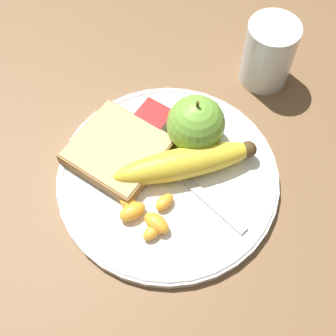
{
  "coord_description": "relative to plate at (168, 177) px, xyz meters",
  "views": [
    {
      "loc": [
        -0.15,
        0.23,
        0.54
      ],
      "look_at": [
        0.0,
        0.0,
        0.03
      ],
      "focal_mm": 50.0,
      "sensor_mm": 36.0,
      "label": 1
    }
  ],
  "objects": [
    {
      "name": "banana",
      "position": [
        -0.01,
        -0.02,
        0.02
      ],
      "size": [
        0.15,
        0.16,
        0.04
      ],
      "color": "yellow",
      "rests_on": "plate"
    },
    {
      "name": "orange_segment_0",
      "position": [
        -0.02,
        0.04,
        0.01
      ],
      "size": [
        0.02,
        0.03,
        0.01
      ],
      "color": "#F9A32D",
      "rests_on": "plate"
    },
    {
      "name": "apple",
      "position": [
        0.0,
        -0.06,
        0.04
      ],
      "size": [
        0.07,
        0.07,
        0.08
      ],
      "color": "#72B23D",
      "rests_on": "plate"
    },
    {
      "name": "jam_packet",
      "position": [
        0.06,
        -0.06,
        0.01
      ],
      "size": [
        0.04,
        0.04,
        0.02
      ],
      "color": "white",
      "rests_on": "plate"
    },
    {
      "name": "fork",
      "position": [
        -0.01,
        -0.01,
        0.01
      ],
      "size": [
        0.2,
        0.06,
        0.0
      ],
      "rotation": [
        0.0,
        0.0,
        12.35
      ],
      "color": "#B2B2B7",
      "rests_on": "plate"
    },
    {
      "name": "juice_glass",
      "position": [
        -0.02,
        -0.22,
        0.04
      ],
      "size": [
        0.07,
        0.07,
        0.1
      ],
      "color": "silver",
      "rests_on": "ground_plane"
    },
    {
      "name": "plate",
      "position": [
        0.0,
        0.0,
        0.0
      ],
      "size": [
        0.28,
        0.28,
        0.01
      ],
      "color": "white",
      "rests_on": "ground_plane"
    },
    {
      "name": "ground_plane",
      "position": [
        0.0,
        0.0,
        -0.01
      ],
      "size": [
        3.0,
        3.0,
        0.0
      ],
      "primitive_type": "plane",
      "color": "brown"
    },
    {
      "name": "orange_segment_5",
      "position": [
        -0.03,
        0.08,
        0.01
      ],
      "size": [
        0.02,
        0.03,
        0.01
      ],
      "color": "#F9A32D",
      "rests_on": "plate"
    },
    {
      "name": "orange_segment_3",
      "position": [
        0.02,
        0.01,
        0.01
      ],
      "size": [
        0.04,
        0.03,
        0.02
      ],
      "color": "#F9A32D",
      "rests_on": "plate"
    },
    {
      "name": "orange_segment_1",
      "position": [
        -0.03,
        0.07,
        0.01
      ],
      "size": [
        0.04,
        0.02,
        0.02
      ],
      "color": "#F9A32D",
      "rests_on": "plate"
    },
    {
      "name": "orange_segment_2",
      "position": [
        0.01,
        0.07,
        0.01
      ],
      "size": [
        0.03,
        0.04,
        0.02
      ],
      "color": "#F9A32D",
      "rests_on": "plate"
    },
    {
      "name": "bread_slice",
      "position": [
        0.07,
        0.01,
        0.02
      ],
      "size": [
        0.11,
        0.11,
        0.02
      ],
      "color": "olive",
      "rests_on": "plate"
    },
    {
      "name": "orange_segment_4",
      "position": [
        0.02,
        0.06,
        0.01
      ],
      "size": [
        0.03,
        0.02,
        0.02
      ],
      "color": "#F9A32D",
      "rests_on": "plate"
    }
  ]
}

